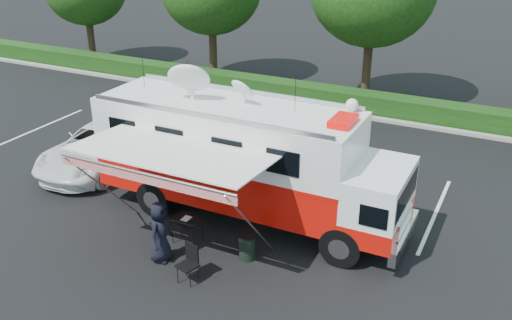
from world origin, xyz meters
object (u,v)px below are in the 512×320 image
(white_suv, at_px, (104,165))
(trash_bin, at_px, (247,247))
(command_truck, at_px, (246,159))
(folding_table, at_px, (187,221))

(white_suv, bearing_deg, trash_bin, -25.54)
(command_truck, bearing_deg, folding_table, -112.78)
(command_truck, height_order, trash_bin, command_truck)
(trash_bin, bearing_deg, white_suv, 158.35)
(white_suv, relative_size, folding_table, 5.40)
(white_suv, relative_size, trash_bin, 7.55)
(command_truck, xyz_separation_m, trash_bin, (1.12, -2.14, -1.70))
(folding_table, bearing_deg, trash_bin, 1.20)
(command_truck, distance_m, trash_bin, 2.96)
(white_suv, xyz_separation_m, folding_table, (6.06, -3.26, 0.75))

